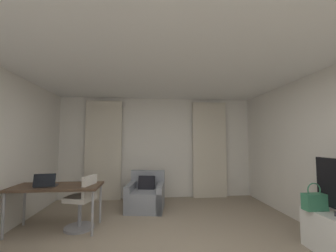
# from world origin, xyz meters

# --- Properties ---
(wall_window) EXTENTS (5.12, 0.06, 2.60)m
(wall_window) POSITION_xyz_m (0.00, 3.03, 1.30)
(wall_window) COLOR silver
(wall_window) RESTS_ON ground
(ceiling) EXTENTS (5.12, 6.12, 0.06)m
(ceiling) POSITION_xyz_m (0.00, 0.00, 2.63)
(ceiling) COLOR white
(ceiling) RESTS_ON wall_left
(curtain_left_panel) EXTENTS (0.90, 0.06, 2.50)m
(curtain_left_panel) POSITION_xyz_m (-1.38, 2.90, 1.25)
(curtain_left_panel) COLOR beige
(curtain_left_panel) RESTS_ON ground
(curtain_right_panel) EXTENTS (0.90, 0.06, 2.50)m
(curtain_right_panel) POSITION_xyz_m (1.38, 2.90, 1.25)
(curtain_right_panel) COLOR beige
(curtain_right_panel) RESTS_ON ground
(armchair) EXTENTS (0.88, 0.90, 0.79)m
(armchair) POSITION_xyz_m (-0.29, 2.12, 0.27)
(armchair) COLOR gray
(armchair) RESTS_ON ground
(desk) EXTENTS (1.40, 0.64, 0.73)m
(desk) POSITION_xyz_m (-1.75, 1.16, 0.67)
(desk) COLOR #4C3828
(desk) RESTS_ON ground
(desk_chair) EXTENTS (0.50, 0.50, 0.88)m
(desk_chair) POSITION_xyz_m (-1.35, 1.18, 0.39)
(desk_chair) COLOR gray
(desk_chair) RESTS_ON ground
(laptop) EXTENTS (0.35, 0.29, 0.22)m
(laptop) POSITION_xyz_m (-1.90, 1.08, 0.77)
(laptop) COLOR #2D2D33
(laptop) RESTS_ON desk
(handbag_primary) EXTENTS (0.30, 0.14, 0.37)m
(handbag_primary) POSITION_xyz_m (2.03, 0.18, 0.65)
(handbag_primary) COLOR #387F5B
(handbag_primary) RESTS_ON tv_console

